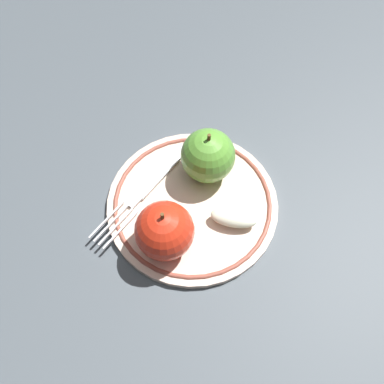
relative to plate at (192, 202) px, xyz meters
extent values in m
plane|color=#485056|center=(0.00, 0.01, -0.01)|extent=(2.00, 2.00, 0.00)
cylinder|color=beige|center=(0.00, 0.00, 0.00)|extent=(0.23, 0.23, 0.01)
torus|color=#984D3D|center=(0.00, 0.00, 0.00)|extent=(0.21, 0.21, 0.01)
sphere|color=red|center=(0.06, -0.04, 0.04)|extent=(0.07, 0.07, 0.07)
cylinder|color=brown|center=(0.06, -0.04, 0.08)|extent=(0.00, 0.00, 0.01)
sphere|color=#5B9F36|center=(-0.04, 0.03, 0.04)|extent=(0.07, 0.07, 0.07)
cylinder|color=brown|center=(-0.04, 0.03, 0.08)|extent=(0.00, 0.00, 0.01)
ellipsoid|color=#E7EFCE|center=(0.04, 0.05, 0.02)|extent=(0.04, 0.06, 0.02)
cube|color=silver|center=(-0.05, -0.03, 0.01)|extent=(0.08, 0.08, 0.00)
cube|color=silver|center=(-0.01, -0.08, 0.01)|extent=(0.02, 0.02, 0.00)
cube|color=silver|center=(0.01, -0.11, 0.01)|extent=(0.05, 0.05, 0.00)
cube|color=silver|center=(0.02, -0.11, 0.01)|extent=(0.05, 0.05, 0.00)
cube|color=silver|center=(0.03, -0.10, 0.01)|extent=(0.05, 0.05, 0.00)
cube|color=silver|center=(0.03, -0.10, 0.01)|extent=(0.05, 0.05, 0.00)
camera|label=1|loc=(0.26, -0.04, 0.51)|focal=40.00mm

